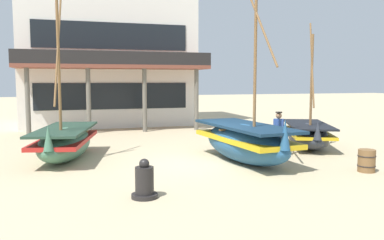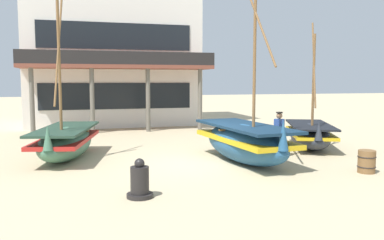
# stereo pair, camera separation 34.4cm
# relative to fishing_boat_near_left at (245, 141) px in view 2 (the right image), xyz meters

# --- Properties ---
(ground_plane) EXTENTS (120.00, 120.00, 0.00)m
(ground_plane) POSITION_rel_fishing_boat_near_left_xyz_m (-1.56, 0.21, -0.73)
(ground_plane) COLOR tan
(fishing_boat_near_left) EXTENTS (2.18, 4.97, 6.86)m
(fishing_boat_near_left) POSITION_rel_fishing_boat_near_left_xyz_m (0.00, 0.00, 0.00)
(fishing_boat_near_left) COLOR #23517A
(fishing_boat_near_left) RESTS_ON ground
(fishing_boat_centre_large) EXTENTS (2.55, 4.75, 6.11)m
(fishing_boat_centre_large) POSITION_rel_fishing_boat_near_left_xyz_m (-5.99, 2.33, -0.10)
(fishing_boat_centre_large) COLOR #427056
(fishing_boat_centre_large) RESTS_ON ground
(fishing_boat_far_right) EXTENTS (3.04, 4.38, 5.19)m
(fishing_boat_far_right) POSITION_rel_fishing_boat_near_left_xyz_m (3.80, 2.00, -0.16)
(fishing_boat_far_right) COLOR #2D333D
(fishing_boat_far_right) RESTS_ON ground
(fisherman_by_hull) EXTENTS (0.42, 0.39, 1.68)m
(fisherman_by_hull) POSITION_rel_fishing_boat_near_left_xyz_m (1.56, 0.48, 0.10)
(fisherman_by_hull) COLOR #33333D
(fisherman_by_hull) RESTS_ON ground
(capstan_winch) EXTENTS (0.65, 0.65, 0.97)m
(capstan_winch) POSITION_rel_fishing_boat_near_left_xyz_m (-4.12, -3.21, -0.35)
(capstan_winch) COLOR black
(capstan_winch) RESTS_ON ground
(wooden_barrel) EXTENTS (0.56, 0.56, 0.70)m
(wooden_barrel) POSITION_rel_fishing_boat_near_left_xyz_m (2.98, -2.50, -0.38)
(wooden_barrel) COLOR brown
(wooden_barrel) RESTS_ON ground
(harbor_building_main) EXTENTS (10.88, 9.01, 10.70)m
(harbor_building_main) POSITION_rel_fishing_boat_near_left_xyz_m (-3.33, 14.39, 4.61)
(harbor_building_main) COLOR white
(harbor_building_main) RESTS_ON ground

